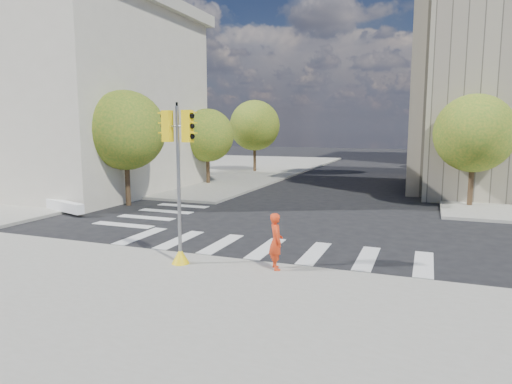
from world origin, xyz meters
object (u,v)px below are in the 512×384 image
(lamp_far, at_px, (463,125))
(traffic_signal, at_px, (179,196))
(photographer, at_px, (276,241))
(planter_wall, at_px, (51,203))
(lamp_near, at_px, (478,124))

(lamp_far, bearing_deg, traffic_signal, -106.54)
(photographer, height_order, planter_wall, photographer)
(lamp_far, relative_size, photographer, 4.75)
(traffic_signal, distance_m, planter_wall, 13.21)
(lamp_near, relative_size, lamp_far, 1.00)
(lamp_near, bearing_deg, planter_wall, -148.91)
(planter_wall, bearing_deg, photographer, -2.81)
(lamp_far, bearing_deg, photographer, -101.90)
(photographer, bearing_deg, traffic_signal, 68.57)
(lamp_near, distance_m, planter_wall, 25.23)
(lamp_far, bearing_deg, planter_wall, -128.44)
(photographer, bearing_deg, planter_wall, 36.67)
(photographer, bearing_deg, lamp_far, -43.51)
(photographer, distance_m, planter_wall, 15.55)
(lamp_far, distance_m, photographer, 33.51)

